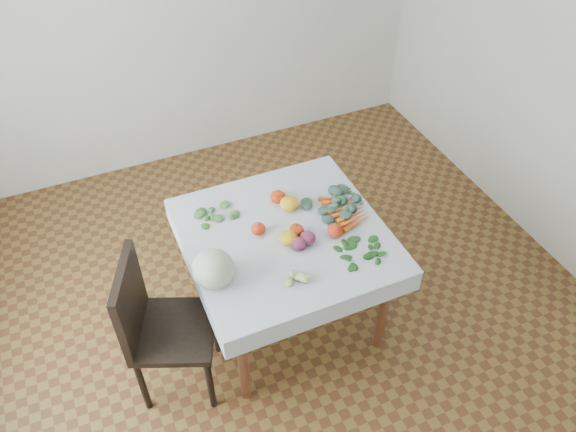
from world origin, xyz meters
The scene contains 19 objects.
ground centered at (0.00, 0.00, 0.00)m, with size 4.00×4.00×0.00m, color brown.
back_wall centered at (0.00, 2.00, 1.35)m, with size 4.00×0.04×2.70m, color silver.
table centered at (0.00, 0.00, 0.65)m, with size 1.00×1.00×0.75m.
tablecloth centered at (0.00, 0.00, 0.75)m, with size 1.12×1.12×0.01m, color white.
chair centered at (-0.82, -0.15, 0.55)m, with size 0.57×0.57×0.96m.
cabbage centered at (-0.48, -0.18, 0.86)m, with size 0.22×0.22×0.20m, color #B6CBAA.
tomato_a centered at (0.07, 0.27, 0.80)m, with size 0.09×0.09×0.08m, color red.
tomato_b centered at (0.05, -0.04, 0.79)m, with size 0.08×0.08×0.07m, color red.
tomato_c centered at (-0.14, 0.06, 0.79)m, with size 0.08×0.08×0.07m, color red.
tomato_d centered at (0.25, -0.13, 0.80)m, with size 0.09×0.09×0.08m, color red.
heirloom_back centered at (0.11, 0.19, 0.80)m, with size 0.11×0.11×0.08m, color yellow.
heirloom_front centered at (-0.01, -0.08, 0.79)m, with size 0.11×0.11×0.08m, color yellow.
onion_a centered at (0.08, -0.12, 0.79)m, with size 0.09×0.09×0.08m, color #521730.
onion_b centered at (0.02, -0.14, 0.79)m, with size 0.09×0.09×0.07m, color #521730.
tomatillo_cluster centered at (-0.11, -0.33, 0.78)m, with size 0.15×0.10×0.04m.
carrot_bunch centered at (0.40, 0.02, 0.77)m, with size 0.22×0.34×0.03m.
kale_bunch centered at (0.36, 0.10, 0.78)m, with size 0.30×0.28×0.04m.
basil_bunch centered at (0.33, -0.31, 0.76)m, with size 0.29×0.21×0.01m.
dill_bunch centered at (-0.31, 0.29, 0.77)m, with size 0.20×0.20×0.02m.
Camera 1 is at (-0.89, -2.09, 3.01)m, focal length 35.00 mm.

